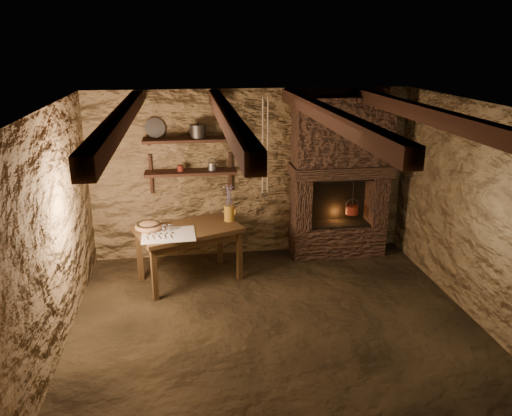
{
  "coord_description": "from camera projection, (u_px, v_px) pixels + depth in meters",
  "views": [
    {
      "loc": [
        -0.91,
        -4.85,
        3.01
      ],
      "look_at": [
        -0.08,
        0.9,
        1.06
      ],
      "focal_mm": 35.0,
      "sensor_mm": 36.0,
      "label": 1
    }
  ],
  "objects": [
    {
      "name": "hearth",
      "position": [
        340.0,
        173.0,
        7.07
      ],
      "size": [
        1.43,
        0.51,
        2.3
      ],
      "color": "#3D281E",
      "rests_on": "floor"
    },
    {
      "name": "shelf_lower",
      "position": [
        191.0,
        172.0,
        6.83
      ],
      "size": [
        1.25,
        0.3,
        0.04
      ],
      "primitive_type": "cube",
      "color": "black",
      "rests_on": "back_wall"
    },
    {
      "name": "small_kettle",
      "position": [
        212.0,
        166.0,
        6.85
      ],
      "size": [
        0.16,
        0.13,
        0.16
      ],
      "primitive_type": null,
      "rotation": [
        0.0,
        0.0,
        0.11
      ],
      "color": "gray",
      "rests_on": "shelf_lower"
    },
    {
      "name": "tin_pan",
      "position": [
        155.0,
        128.0,
        6.67
      ],
      "size": [
        0.29,
        0.18,
        0.27
      ],
      "primitive_type": "cylinder",
      "rotation": [
        1.26,
        0.0,
        0.24
      ],
      "color": "gray",
      "rests_on": "shelf_upper"
    },
    {
      "name": "rusty_tin",
      "position": [
        180.0,
        168.0,
        6.79
      ],
      "size": [
        0.1,
        0.1,
        0.08
      ],
      "primitive_type": "cylinder",
      "rotation": [
        0.0,
        0.0,
        0.33
      ],
      "color": "#5A1912",
      "rests_on": "shelf_lower"
    },
    {
      "name": "pewter_cutlery_row",
      "position": [
        168.0,
        235.0,
        6.13
      ],
      "size": [
        0.55,
        0.23,
        0.01
      ],
      "primitive_type": null,
      "rotation": [
        0.0,
        0.0,
        0.03
      ],
      "color": "gray",
      "rests_on": "linen_cloth"
    },
    {
      "name": "wooden_bowl",
      "position": [
        149.0,
        227.0,
        6.31
      ],
      "size": [
        0.43,
        0.43,
        0.12
      ],
      "primitive_type": "ellipsoid",
      "rotation": [
        0.0,
        0.0,
        -0.26
      ],
      "color": "#996942",
      "rests_on": "work_table"
    },
    {
      "name": "back_wall",
      "position": [
        251.0,
        174.0,
        7.13
      ],
      "size": [
        4.5,
        0.04,
        2.4
      ],
      "primitive_type": "cube",
      "color": "#4B3923",
      "rests_on": "floor"
    },
    {
      "name": "drinking_glasses",
      "position": [
        170.0,
        228.0,
        6.26
      ],
      "size": [
        0.21,
        0.06,
        0.08
      ],
      "primitive_type": null,
      "color": "white",
      "rests_on": "linen_cloth"
    },
    {
      "name": "stoneware_jug",
      "position": [
        229.0,
        206.0,
        6.59
      ],
      "size": [
        0.16,
        0.16,
        0.49
      ],
      "rotation": [
        0.0,
        0.0,
        0.17
      ],
      "color": "#9F711E",
      "rests_on": "work_table"
    },
    {
      "name": "beam_mid_left",
      "position": [
        227.0,
        117.0,
        4.83
      ],
      "size": [
        0.14,
        3.95,
        0.16
      ],
      "primitive_type": "cube",
      "color": "black",
      "rests_on": "ceiling"
    },
    {
      "name": "front_wall",
      "position": [
        329.0,
        323.0,
        3.37
      ],
      "size": [
        4.5,
        0.04,
        2.4
      ],
      "primitive_type": "cube",
      "color": "#4B3923",
      "rests_on": "floor"
    },
    {
      "name": "linen_cloth",
      "position": [
        168.0,
        235.0,
        6.16
      ],
      "size": [
        0.67,
        0.55,
        0.01
      ],
      "primitive_type": "cube",
      "rotation": [
        0.0,
        0.0,
        0.03
      ],
      "color": "beige",
      "rests_on": "work_table"
    },
    {
      "name": "beam_mid_right",
      "position": [
        327.0,
        115.0,
        4.96
      ],
      "size": [
        0.14,
        3.95,
        0.16
      ],
      "primitive_type": "cube",
      "color": "black",
      "rests_on": "ceiling"
    },
    {
      "name": "ceiling",
      "position": [
        278.0,
        107.0,
        4.87
      ],
      "size": [
        4.5,
        4.0,
        0.04
      ],
      "primitive_type": "cube",
      "color": "black",
      "rests_on": "back_wall"
    },
    {
      "name": "right_wall",
      "position": [
        475.0,
        212.0,
        5.56
      ],
      "size": [
        0.04,
        4.0,
        2.4
      ],
      "primitive_type": "cube",
      "color": "#4B3923",
      "rests_on": "floor"
    },
    {
      "name": "shelf_upper",
      "position": [
        190.0,
        140.0,
        6.69
      ],
      "size": [
        1.25,
        0.3,
        0.04
      ],
      "primitive_type": "cube",
      "color": "black",
      "rests_on": "back_wall"
    },
    {
      "name": "red_pot",
      "position": [
        352.0,
        209.0,
        7.22
      ],
      "size": [
        0.23,
        0.23,
        0.54
      ],
      "rotation": [
        0.0,
        0.0,
        0.35
      ],
      "color": "maroon",
      "rests_on": "hearth"
    },
    {
      "name": "hanging_ropes",
      "position": [
        265.0,
        146.0,
        6.05
      ],
      "size": [
        0.08,
        0.08,
        1.2
      ],
      "primitive_type": null,
      "color": "tan",
      "rests_on": "ceiling"
    },
    {
      "name": "left_wall",
      "position": [
        53.0,
        233.0,
        4.95
      ],
      "size": [
        0.04,
        4.0,
        2.4
      ],
      "primitive_type": "cube",
      "color": "#4B3923",
      "rests_on": "floor"
    },
    {
      "name": "beam_far_left",
      "position": [
        121.0,
        119.0,
        4.69
      ],
      "size": [
        0.14,
        3.95,
        0.16
      ],
      "primitive_type": "cube",
      "color": "black",
      "rests_on": "ceiling"
    },
    {
      "name": "beam_far_right",
      "position": [
        422.0,
        113.0,
        5.1
      ],
      "size": [
        0.14,
        3.95,
        0.16
      ],
      "primitive_type": "cube",
      "color": "black",
      "rests_on": "ceiling"
    },
    {
      "name": "floor",
      "position": [
        275.0,
        321.0,
        5.63
      ],
      "size": [
        4.5,
        4.5,
        0.0
      ],
      "primitive_type": "plane",
      "color": "black",
      "rests_on": "ground"
    },
    {
      "name": "iron_stockpot",
      "position": [
        198.0,
        132.0,
        6.67
      ],
      "size": [
        0.25,
        0.25,
        0.16
      ],
      "primitive_type": "cylinder",
      "rotation": [
        0.0,
        0.0,
        -0.19
      ],
      "color": "#282624",
      "rests_on": "shelf_upper"
    },
    {
      "name": "work_table",
      "position": [
        190.0,
        252.0,
        6.5
      ],
      "size": [
        1.46,
        1.14,
        0.73
      ],
      "rotation": [
        0.0,
        0.0,
        0.37
      ],
      "color": "#362413",
      "rests_on": "floor"
    }
  ]
}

